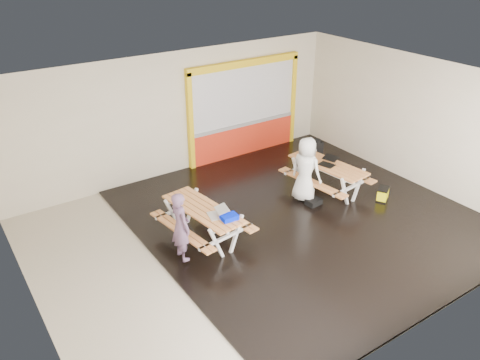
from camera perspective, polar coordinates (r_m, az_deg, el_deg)
room at (r=10.62m, az=2.72°, el=1.78°), size 10.02×8.02×3.52m
deck at (r=12.14m, az=7.31°, el=-4.21°), size 7.50×7.98×0.05m
kiosk at (r=14.89m, az=0.50°, el=8.08°), size 3.88×0.16×3.00m
picnic_table_left at (r=10.87m, az=-4.37°, el=-4.21°), size 1.71×2.30×0.85m
picnic_table_right at (r=13.05m, az=10.19°, el=1.08°), size 1.72×2.33×0.87m
person_left at (r=10.10m, az=-6.97°, el=-5.42°), size 0.37×0.56×1.54m
person_right at (r=12.45m, az=7.73°, el=1.20°), size 0.78×0.97×1.72m
laptop_left at (r=10.45m, az=-2.67°, el=-3.90°), size 0.49×0.46×0.18m
laptop_right at (r=12.91m, az=10.29°, el=2.07°), size 0.53×0.49×0.19m
blue_pouch at (r=10.31m, az=-1.27°, el=-4.38°), size 0.36×0.27×0.10m
toolbox at (r=13.55m, az=7.98°, el=3.65°), size 0.47×0.30×0.25m
backpack at (r=14.06m, az=8.97°, el=3.68°), size 0.36×0.27×0.54m
dark_case at (r=12.60m, az=8.63°, el=-2.53°), size 0.41×0.33×0.14m
fluke_bag at (r=13.15m, az=16.40°, el=-1.61°), size 0.47×0.42×0.34m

